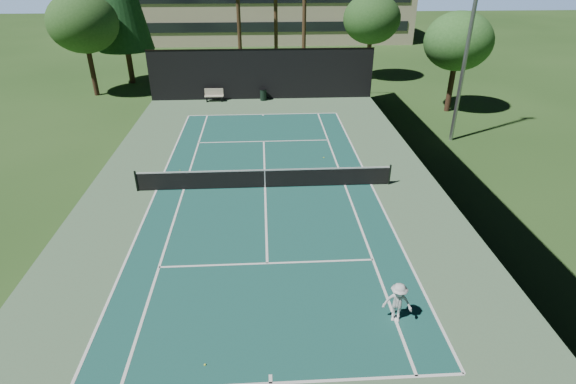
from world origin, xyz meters
The scene contains 18 objects.
ground centered at (0.00, 0.00, 0.00)m, with size 160.00×160.00×0.00m, color #274B1C.
apron_slab centered at (0.00, 0.00, 0.01)m, with size 18.00×32.00×0.01m, color #527552.
court_surface centered at (0.00, 0.00, 0.01)m, with size 10.97×23.77×0.01m, color #195149.
court_lines centered at (0.00, 0.00, 0.02)m, with size 11.07×23.87×0.01m.
tennis_net centered at (0.00, 0.00, 0.56)m, with size 12.90×0.10×1.10m.
fence centered at (0.00, 0.06, 2.01)m, with size 18.04×32.05×4.03m.
player centered at (4.11, -9.65, 0.73)m, with size 0.94×0.54×1.45m, color silver.
tennis_ball_a centered at (-1.88, -11.14, 0.03)m, with size 0.06×0.06×0.06m, color #DCF437.
tennis_ball_b centered at (-3.31, 1.82, 0.03)m, with size 0.06×0.06×0.06m, color #D5EB35.
tennis_ball_c centered at (3.48, 3.56, 0.04)m, with size 0.07×0.07×0.07m, color #CAE834.
tennis_ball_d centered at (-4.65, 2.30, 0.03)m, with size 0.06×0.06×0.06m, color #C1DB31.
park_bench centered at (-3.90, 15.57, 0.55)m, with size 1.50×0.45×1.02m.
trash_bin centered at (0.07, 15.59, 0.48)m, with size 0.56×0.56×0.95m.
decid_tree_a centered at (10.00, 22.00, 5.42)m, with size 5.12×5.12×7.62m.
decid_tree_b centered at (14.00, 12.00, 5.08)m, with size 4.80×4.80×7.14m.
decid_tree_c centered at (-14.00, 18.00, 5.76)m, with size 5.44×5.44×8.09m.
campus_building centered at (0.00, 45.98, 4.21)m, with size 40.50×12.50×8.30m.
light_pole centered at (12.00, 6.00, 6.46)m, with size 0.90×0.25×12.22m.
Camera 1 is at (-0.02, -20.39, 10.52)m, focal length 28.00 mm.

